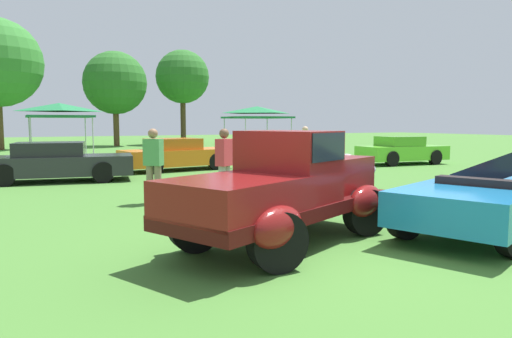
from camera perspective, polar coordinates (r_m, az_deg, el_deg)
ground_plane at (r=7.00m, az=6.55°, el=-9.46°), size 120.00×120.00×0.00m
feature_pickup_truck at (r=7.04m, az=3.58°, el=-2.19°), size 4.29×3.03×1.70m
neighbor_convertible at (r=8.70m, az=26.06°, el=-3.13°), size 4.43×3.06×1.40m
show_car_charcoal at (r=15.72m, az=-23.20°, el=0.75°), size 4.70×2.39×1.22m
show_car_orange at (r=18.21m, az=-9.62°, el=1.74°), size 4.39×2.22×1.22m
show_car_lime at (r=21.53m, az=17.32°, el=2.16°), size 3.96×2.01×1.22m
spectator_between_cars at (r=16.90m, az=5.97°, el=2.56°), size 0.42×0.28×1.69m
spectator_by_row at (r=10.78m, az=-12.35°, el=0.70°), size 0.46×0.45×1.69m
spectator_far_side at (r=10.51m, az=-3.88°, el=0.70°), size 0.46×0.43×1.69m
canopy_tent_left_field at (r=23.31m, az=-22.80°, el=6.71°), size 2.78×2.78×2.71m
canopy_tent_center_field at (r=25.91m, az=0.13°, el=7.00°), size 3.06×3.06×2.71m
treeline_center at (r=38.14m, az=-16.77°, el=9.97°), size 4.81×4.81×7.27m
treeline_mid_right at (r=40.07m, az=-8.93°, el=10.98°), size 4.41×4.41×7.81m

